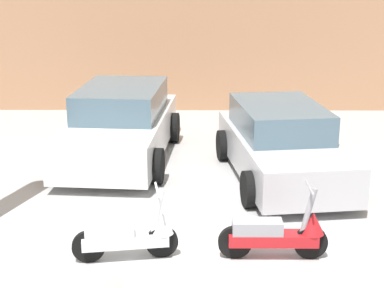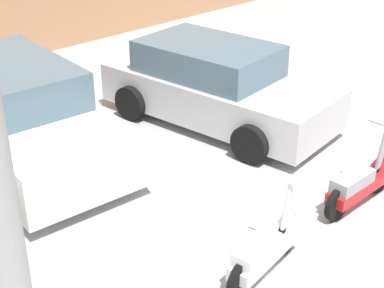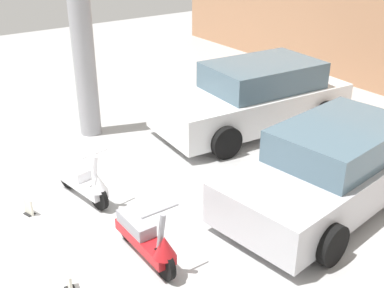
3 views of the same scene
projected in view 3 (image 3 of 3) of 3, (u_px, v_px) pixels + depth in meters
name	position (u px, v px, depth m)	size (l,w,h in m)	color
ground_plane	(85.00, 253.00, 6.54)	(28.00, 28.00, 0.00)	#B2B2B2
scooter_front_left	(83.00, 181.00, 7.64)	(1.36, 0.52, 0.95)	black
scooter_front_right	(147.00, 238.00, 6.26)	(1.41, 0.51, 0.99)	black
car_rear_left	(254.00, 97.00, 10.15)	(2.24, 4.25, 1.40)	white
car_rear_center	(331.00, 168.00, 7.41)	(2.23, 4.01, 1.30)	#B7B7BC
placard_near_left_scooter	(28.00, 208.00, 7.34)	(0.20, 0.16, 0.26)	black
placard_near_right_scooter	(69.00, 283.00, 5.84)	(0.20, 0.14, 0.26)	black
support_column_side	(83.00, 46.00, 9.36)	(0.43, 0.43, 3.71)	#99999E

